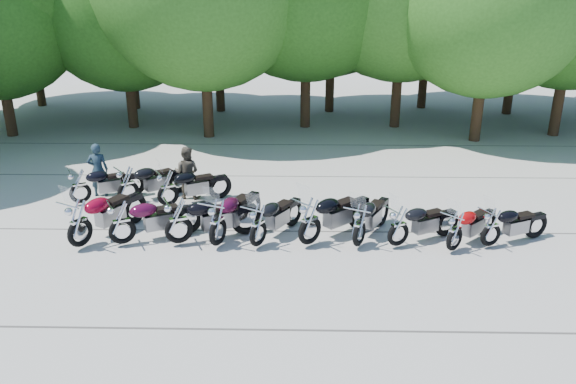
{
  "coord_description": "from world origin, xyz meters",
  "views": [
    {
      "loc": [
        0.28,
        -11.96,
        6.08
      ],
      "look_at": [
        0.0,
        1.5,
        1.1
      ],
      "focal_mm": 35.0,
      "sensor_mm": 36.0,
      "label": 1
    }
  ],
  "objects_px": {
    "motorcycle_1": "(121,222)",
    "rider_1": "(187,173)",
    "motorcycle_6": "(360,224)",
    "motorcycle_12": "(167,187)",
    "motorcycle_3": "(217,221)",
    "motorcycle_9": "(492,226)",
    "motorcycle_4": "(258,224)",
    "motorcycle_2": "(178,220)",
    "motorcycle_11": "(128,184)",
    "motorcycle_5": "(310,220)",
    "motorcycle_8": "(455,230)",
    "motorcycle_0": "(79,222)",
    "motorcycle_7": "(399,225)",
    "rider_0": "(98,170)",
    "motorcycle_10": "(79,185)"
  },
  "relations": [
    {
      "from": "motorcycle_6",
      "to": "motorcycle_0",
      "type": "bearing_deg",
      "value": 29.29
    },
    {
      "from": "motorcycle_6",
      "to": "motorcycle_10",
      "type": "bearing_deg",
      "value": 8.73
    },
    {
      "from": "motorcycle_0",
      "to": "motorcycle_1",
      "type": "xyz_separation_m",
      "value": [
        0.98,
        0.17,
        -0.06
      ]
    },
    {
      "from": "motorcycle_2",
      "to": "motorcycle_10",
      "type": "distance_m",
      "value": 4.36
    },
    {
      "from": "motorcycle_5",
      "to": "motorcycle_0",
      "type": "bearing_deg",
      "value": 50.16
    },
    {
      "from": "motorcycle_10",
      "to": "rider_0",
      "type": "bearing_deg",
      "value": -50.04
    },
    {
      "from": "motorcycle_1",
      "to": "motorcycle_10",
      "type": "relative_size",
      "value": 1.07
    },
    {
      "from": "motorcycle_7",
      "to": "rider_1",
      "type": "relative_size",
      "value": 1.33
    },
    {
      "from": "motorcycle_5",
      "to": "motorcycle_6",
      "type": "relative_size",
      "value": 1.12
    },
    {
      "from": "motorcycle_0",
      "to": "motorcycle_6",
      "type": "xyz_separation_m",
      "value": [
        6.79,
        0.18,
        -0.08
      ]
    },
    {
      "from": "motorcycle_4",
      "to": "motorcycle_9",
      "type": "height_order",
      "value": "motorcycle_4"
    },
    {
      "from": "motorcycle_3",
      "to": "motorcycle_9",
      "type": "xyz_separation_m",
      "value": [
        6.66,
        0.1,
        -0.11
      ]
    },
    {
      "from": "motorcycle_0",
      "to": "motorcycle_1",
      "type": "height_order",
      "value": "motorcycle_0"
    },
    {
      "from": "motorcycle_3",
      "to": "motorcycle_12",
      "type": "relative_size",
      "value": 1.11
    },
    {
      "from": "motorcycle_4",
      "to": "motorcycle_5",
      "type": "xyz_separation_m",
      "value": [
        1.26,
        0.11,
        0.07
      ]
    },
    {
      "from": "motorcycle_6",
      "to": "rider_1",
      "type": "relative_size",
      "value": 1.39
    },
    {
      "from": "motorcycle_1",
      "to": "motorcycle_7",
      "type": "relative_size",
      "value": 1.08
    },
    {
      "from": "motorcycle_7",
      "to": "motorcycle_2",
      "type": "bearing_deg",
      "value": 61.54
    },
    {
      "from": "motorcycle_5",
      "to": "rider_0",
      "type": "distance_m",
      "value": 7.24
    },
    {
      "from": "motorcycle_11",
      "to": "motorcycle_9",
      "type": "bearing_deg",
      "value": -144.31
    },
    {
      "from": "motorcycle_6",
      "to": "motorcycle_12",
      "type": "height_order",
      "value": "motorcycle_6"
    },
    {
      "from": "motorcycle_1",
      "to": "motorcycle_9",
      "type": "bearing_deg",
      "value": -117.26
    },
    {
      "from": "motorcycle_9",
      "to": "rider_0",
      "type": "xyz_separation_m",
      "value": [
        -10.78,
        3.45,
        0.24
      ]
    },
    {
      "from": "motorcycle_3",
      "to": "motorcycle_12",
      "type": "xyz_separation_m",
      "value": [
        -1.8,
        2.6,
        -0.07
      ]
    },
    {
      "from": "motorcycle_10",
      "to": "motorcycle_11",
      "type": "bearing_deg",
      "value": -117.05
    },
    {
      "from": "motorcycle_2",
      "to": "motorcycle_9",
      "type": "bearing_deg",
      "value": -113.64
    },
    {
      "from": "motorcycle_4",
      "to": "motorcycle_5",
      "type": "height_order",
      "value": "motorcycle_5"
    },
    {
      "from": "motorcycle_1",
      "to": "rider_0",
      "type": "xyz_separation_m",
      "value": [
        -1.76,
        3.53,
        0.17
      ]
    },
    {
      "from": "motorcycle_0",
      "to": "motorcycle_8",
      "type": "distance_m",
      "value": 9.05
    },
    {
      "from": "motorcycle_8",
      "to": "rider_0",
      "type": "distance_m",
      "value": 10.51
    },
    {
      "from": "motorcycle_4",
      "to": "rider_0",
      "type": "height_order",
      "value": "rider_0"
    },
    {
      "from": "motorcycle_10",
      "to": "motorcycle_9",
      "type": "bearing_deg",
      "value": -133.06
    },
    {
      "from": "motorcycle_6",
      "to": "motorcycle_12",
      "type": "relative_size",
      "value": 1.01
    },
    {
      "from": "motorcycle_0",
      "to": "motorcycle_11",
      "type": "bearing_deg",
      "value": -67.21
    },
    {
      "from": "motorcycle_9",
      "to": "motorcycle_10",
      "type": "distance_m",
      "value": 11.39
    },
    {
      "from": "motorcycle_3",
      "to": "motorcycle_6",
      "type": "height_order",
      "value": "motorcycle_3"
    },
    {
      "from": "motorcycle_7",
      "to": "rider_0",
      "type": "relative_size",
      "value": 1.3
    },
    {
      "from": "motorcycle_2",
      "to": "motorcycle_11",
      "type": "distance_m",
      "value": 3.42
    },
    {
      "from": "motorcycle_0",
      "to": "motorcycle_2",
      "type": "xyz_separation_m",
      "value": [
        2.37,
        0.22,
        -0.02
      ]
    },
    {
      "from": "motorcycle_11",
      "to": "rider_0",
      "type": "height_order",
      "value": "rider_0"
    },
    {
      "from": "motorcycle_2",
      "to": "motorcycle_3",
      "type": "distance_m",
      "value": 0.97
    },
    {
      "from": "motorcycle_8",
      "to": "motorcycle_12",
      "type": "xyz_separation_m",
      "value": [
        -7.52,
        2.76,
        0.04
      ]
    },
    {
      "from": "motorcycle_2",
      "to": "motorcycle_5",
      "type": "height_order",
      "value": "motorcycle_5"
    },
    {
      "from": "motorcycle_7",
      "to": "motorcycle_9",
      "type": "distance_m",
      "value": 2.26
    },
    {
      "from": "motorcycle_5",
      "to": "motorcycle_8",
      "type": "distance_m",
      "value": 3.48
    },
    {
      "from": "motorcycle_11",
      "to": "motorcycle_12",
      "type": "xyz_separation_m",
      "value": [
        1.22,
        -0.21,
        -0.02
      ]
    },
    {
      "from": "motorcycle_0",
      "to": "motorcycle_6",
      "type": "height_order",
      "value": "motorcycle_0"
    },
    {
      "from": "motorcycle_4",
      "to": "motorcycle_0",
      "type": "bearing_deg",
      "value": 32.66
    },
    {
      "from": "motorcycle_1",
      "to": "rider_1",
      "type": "distance_m",
      "value": 3.53
    },
    {
      "from": "motorcycle_3",
      "to": "rider_0",
      "type": "relative_size",
      "value": 1.49
    }
  ]
}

